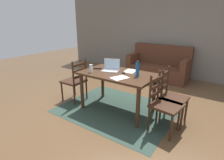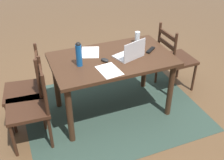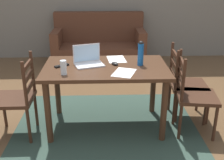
% 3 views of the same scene
% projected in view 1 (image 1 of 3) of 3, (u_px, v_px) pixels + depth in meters
% --- Properties ---
extents(ground_plane, '(14.00, 14.00, 0.00)m').
position_uv_depth(ground_plane, '(117.00, 109.00, 3.63)').
color(ground_plane, brown).
extents(area_rug, '(2.20, 1.75, 0.01)m').
position_uv_depth(area_rug, '(117.00, 109.00, 3.63)').
color(area_rug, '#2D4238').
rests_on(area_rug, ground).
extents(wall_back, '(8.00, 0.12, 2.70)m').
position_uv_depth(wall_back, '(170.00, 33.00, 5.50)').
color(wall_back, slate).
rests_on(wall_back, ground).
extents(dining_table, '(1.42, 0.84, 0.77)m').
position_uv_depth(dining_table, '(117.00, 78.00, 3.42)').
color(dining_table, '#422819').
rests_on(dining_table, ground).
extents(chair_right_near, '(0.50, 0.50, 0.95)m').
position_uv_depth(chair_right_near, '(164.00, 104.00, 2.82)').
color(chair_right_near, '#3D2316').
rests_on(chair_right_near, ground).
extents(chair_right_far, '(0.47, 0.47, 0.95)m').
position_uv_depth(chair_right_far, '(171.00, 97.00, 3.07)').
color(chair_right_far, '#3D2316').
rests_on(chair_right_far, ground).
extents(chair_left_near, '(0.45, 0.45, 0.95)m').
position_uv_depth(chair_left_near, '(75.00, 81.00, 3.89)').
color(chair_left_near, '#3D2316').
rests_on(chair_left_near, ground).
extents(couch, '(1.80, 0.80, 1.00)m').
position_uv_depth(couch, '(158.00, 67.00, 5.51)').
color(couch, '#512D1E').
rests_on(couch, ground).
extents(laptop, '(0.37, 0.31, 0.23)m').
position_uv_depth(laptop, '(111.00, 68.00, 3.53)').
color(laptop, silver).
rests_on(laptop, dining_table).
extents(water_bottle, '(0.07, 0.07, 0.28)m').
position_uv_depth(water_bottle, '(137.00, 68.00, 3.14)').
color(water_bottle, '#145199').
rests_on(water_bottle, dining_table).
extents(drinking_glass, '(0.07, 0.07, 0.15)m').
position_uv_depth(drinking_glass, '(91.00, 68.00, 3.40)').
color(drinking_glass, silver).
rests_on(drinking_glass, dining_table).
extents(computer_mouse, '(0.10, 0.12, 0.03)m').
position_uv_depth(computer_mouse, '(124.00, 73.00, 3.35)').
color(computer_mouse, black).
rests_on(computer_mouse, dining_table).
extents(tv_remote, '(0.16, 0.14, 0.02)m').
position_uv_depth(tv_remote, '(97.00, 69.00, 3.65)').
color(tv_remote, black).
rests_on(tv_remote, dining_table).
extents(paper_stack_left, '(0.30, 0.35, 0.00)m').
position_uv_depth(paper_stack_left, '(120.00, 78.00, 3.10)').
color(paper_stack_left, white).
rests_on(paper_stack_left, dining_table).
extents(paper_stack_right, '(0.24, 0.32, 0.00)m').
position_uv_depth(paper_stack_right, '(130.00, 71.00, 3.50)').
color(paper_stack_right, white).
rests_on(paper_stack_right, dining_table).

